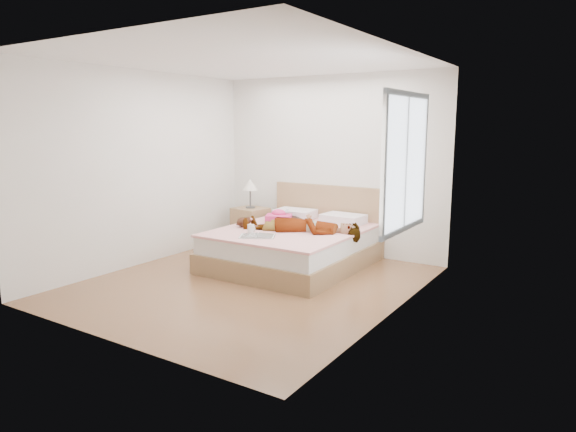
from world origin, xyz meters
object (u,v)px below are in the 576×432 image
object	(u,v)px
phone	(287,211)
towel	(279,217)
bed	(295,245)
plush_toy	(244,222)
coffee_mug	(251,228)
nightstand	(251,223)
woman	(302,222)
magazine	(257,236)

from	to	relation	value
phone	towel	size ratio (longest dim) A/B	0.19
bed	plush_toy	world-z (taller)	bed
coffee_mug	phone	bearing A→B (deg)	90.80
bed	nightstand	bearing A→B (deg)	153.59
woman	magazine	xyz separation A→B (m)	(-0.27, -0.64, -0.10)
bed	coffee_mug	size ratio (longest dim) A/B	15.12
towel	coffee_mug	size ratio (longest dim) A/B	3.20
nightstand	phone	bearing A→B (deg)	-18.70
towel	plush_toy	world-z (taller)	towel
woman	phone	xyz separation A→B (m)	(-0.50, 0.40, 0.05)
bed	plush_toy	size ratio (longest dim) A/B	8.44
woman	phone	world-z (taller)	woman
coffee_mug	nightstand	bearing A→B (deg)	127.15
magazine	phone	bearing A→B (deg)	102.63
phone	nightstand	size ratio (longest dim) A/B	0.08
woman	bed	bearing A→B (deg)	-135.87
towel	nightstand	world-z (taller)	nightstand
bed	magazine	distance (m)	0.78
magazine	nightstand	bearing A→B (deg)	129.56
woman	plush_toy	world-z (taller)	woman
bed	coffee_mug	xyz separation A→B (m)	(-0.32, -0.57, 0.29)
nightstand	magazine	bearing A→B (deg)	-50.44
magazine	plush_toy	distance (m)	0.69
woman	nightstand	bearing A→B (deg)	-132.55
plush_toy	phone	bearing A→B (deg)	63.78
phone	woman	bearing A→B (deg)	-54.33
woman	magazine	size ratio (longest dim) A/B	3.02
phone	coffee_mug	size ratio (longest dim) A/B	0.62
bed	nightstand	size ratio (longest dim) A/B	1.98
nightstand	woman	bearing A→B (deg)	-26.88
phone	plush_toy	xyz separation A→B (m)	(-0.30, -0.62, -0.09)
woman	nightstand	distance (m)	1.56
magazine	coffee_mug	bearing A→B (deg)	142.24
phone	magazine	bearing A→B (deg)	-93.04
woman	towel	bearing A→B (deg)	-133.00
plush_toy	coffee_mug	bearing A→B (deg)	-38.81
phone	nightstand	distance (m)	0.97
magazine	plush_toy	xyz separation A→B (m)	(-0.54, 0.42, 0.06)
bed	nightstand	xyz separation A→B (m)	(-1.21, 0.60, 0.07)
towel	phone	bearing A→B (deg)	56.76
phone	nightstand	world-z (taller)	nightstand
towel	magazine	size ratio (longest dim) A/B	0.85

